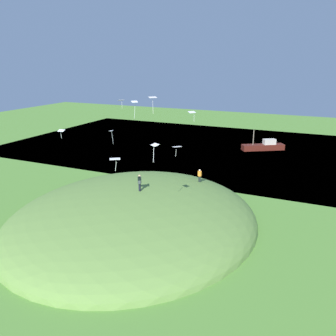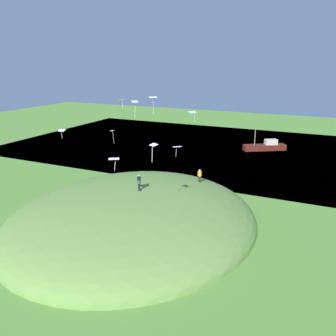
% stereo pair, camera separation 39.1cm
% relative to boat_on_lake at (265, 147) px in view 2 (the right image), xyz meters
% --- Properties ---
extents(ground_plane, '(160.00, 160.00, 0.00)m').
position_rel_boat_on_lake_xyz_m(ground_plane, '(30.44, -9.76, -0.71)').
color(ground_plane, '#538633').
extents(lake_water, '(45.64, 80.00, 0.40)m').
position_rel_boat_on_lake_xyz_m(lake_water, '(2.30, -9.76, -0.91)').
color(lake_water, '#306380').
rests_on(lake_water, ground_plane).
extents(grass_hill, '(29.38, 26.00, 6.80)m').
position_rel_boat_on_lake_xyz_m(grass_hill, '(38.13, -7.03, -0.71)').
color(grass_hill, olive).
rests_on(grass_hill, ground_plane).
extents(boat_on_lake, '(5.88, 7.83, 4.01)m').
position_rel_boat_on_lake_xyz_m(boat_on_lake, '(0.00, 0.00, 0.00)').
color(boat_on_lake, '#4C1B13').
rests_on(boat_on_lake, lake_water).
extents(person_watching_kites, '(0.39, 0.39, 1.80)m').
position_rel_boat_on_lake_xyz_m(person_watching_kites, '(37.68, -6.44, 3.83)').
color(person_watching_kites, black).
rests_on(person_watching_kites, grass_hill).
extents(person_on_hilltop, '(0.65, 0.65, 1.58)m').
position_rel_boat_on_lake_xyz_m(person_on_hilltop, '(30.02, -2.49, 2.83)').
color(person_on_hilltop, black).
rests_on(person_on_hilltop, grass_hill).
extents(kite_0, '(1.07, 1.15, 1.15)m').
position_rel_boat_on_lake_xyz_m(kite_0, '(42.70, -6.07, 7.47)').
color(kite_0, white).
extents(kite_1, '(0.64, 0.47, 2.09)m').
position_rel_boat_on_lake_xyz_m(kite_1, '(22.62, -19.65, 5.17)').
color(kite_1, white).
extents(kite_2, '(1.15, 1.11, 1.41)m').
position_rel_boat_on_lake_xyz_m(kite_2, '(22.85, -6.31, 9.06)').
color(kite_2, white).
extents(kite_3, '(0.94, 0.94, 1.19)m').
position_rel_boat_on_lake_xyz_m(kite_3, '(27.63, -14.59, 10.78)').
color(kite_3, silver).
extents(kite_4, '(1.29, 1.29, 1.32)m').
position_rel_boat_on_lake_xyz_m(kite_4, '(28.48, -6.12, 5.48)').
color(kite_4, white).
extents(kite_5, '(0.71, 0.92, 1.15)m').
position_rel_boat_on_lake_xyz_m(kite_5, '(33.64, -19.87, 7.34)').
color(kite_5, white).
extents(kite_6, '(1.19, 1.19, 2.13)m').
position_rel_boat_on_lake_xyz_m(kite_6, '(28.06, -9.66, 11.33)').
color(kite_6, silver).
extents(kite_7, '(0.91, 0.90, 2.26)m').
position_rel_boat_on_lake_xyz_m(kite_7, '(29.54, -11.46, 10.78)').
color(kite_7, white).
extents(kite_8, '(0.77, 0.84, 1.60)m').
position_rel_boat_on_lake_xyz_m(kite_8, '(43.04, -1.93, 9.15)').
color(kite_8, white).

